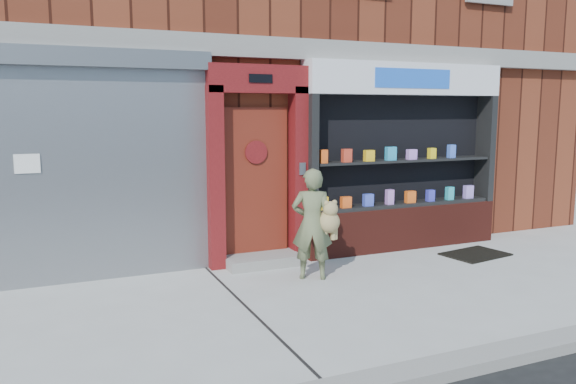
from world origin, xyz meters
TOP-DOWN VIEW (x-y plane):
  - ground at (0.00, 0.00)m, footprint 80.00×80.00m
  - curb at (0.00, -2.15)m, footprint 60.00×0.30m
  - building at (-0.00, 5.99)m, footprint 12.00×8.16m
  - shutter_bay at (-3.00, 1.93)m, footprint 3.10×0.30m
  - red_door_bay at (-0.75, 1.86)m, footprint 1.52×0.58m
  - pharmacy_bay at (1.75, 1.81)m, footprint 3.50×0.41m
  - woman at (-0.33, 0.83)m, footprint 0.70×0.57m
  - doormat at (2.54, 0.92)m, footprint 1.07×0.83m

SIDE VIEW (x-z plane):
  - ground at x=0.00m, z-range 0.00..0.00m
  - doormat at x=2.54m, z-range 0.00..0.02m
  - curb at x=0.00m, z-range 0.00..0.12m
  - woman at x=-0.33m, z-range 0.01..1.51m
  - pharmacy_bay at x=1.75m, z-range -0.13..2.87m
  - red_door_bay at x=-0.75m, z-range 0.01..2.91m
  - shutter_bay at x=-3.00m, z-range 0.20..3.24m
  - building at x=0.00m, z-range 0.00..8.00m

